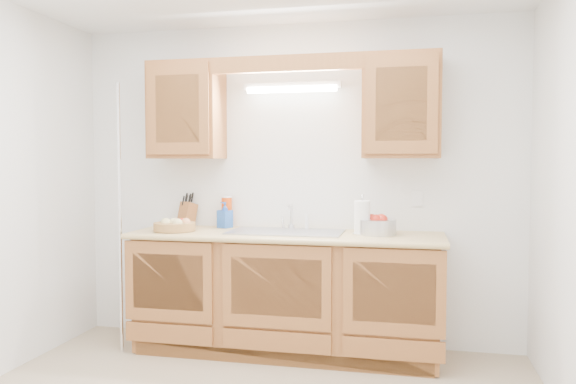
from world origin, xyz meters
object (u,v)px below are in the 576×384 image
(knife_block, at_px, (187,214))
(paper_towel, at_px, (362,218))
(apple_bowl, at_px, (377,226))
(fruit_basket, at_px, (175,225))

(knife_block, height_order, paper_towel, paper_towel)
(paper_towel, bearing_deg, apple_bowl, 18.85)
(fruit_basket, relative_size, paper_towel, 1.42)
(knife_block, bearing_deg, paper_towel, 11.42)
(paper_towel, distance_m, apple_bowl, 0.12)
(knife_block, bearing_deg, fruit_basket, -64.44)
(knife_block, distance_m, apple_bowl, 1.55)
(fruit_basket, relative_size, apple_bowl, 1.29)
(apple_bowl, bearing_deg, paper_towel, -161.15)
(knife_block, height_order, apple_bowl, knife_block)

